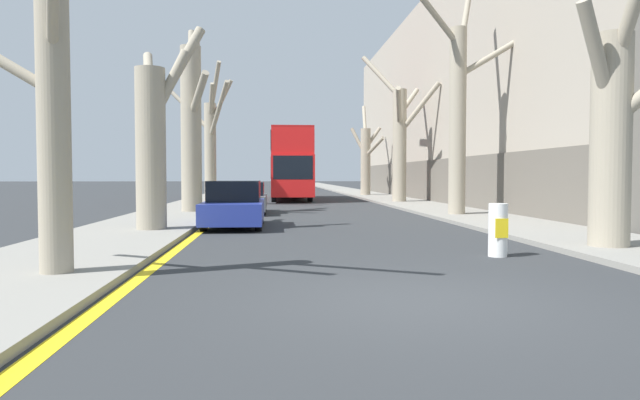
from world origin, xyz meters
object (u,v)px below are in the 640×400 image
Objects in this scene: street_tree_right_3 at (366,157)px; street_tree_left_2 at (192,123)px; street_tree_right_0 at (615,127)px; parked_car_0 at (234,205)px; street_tree_left_3 at (210,141)px; parked_car_1 at (245,198)px; street_tree_right_2 at (400,137)px; traffic_bollard at (498,230)px; double_decker_bus at (290,161)px; street_tree_right_1 at (459,110)px; street_tree_left_1 at (153,137)px; street_tree_left_0 at (47,98)px.

street_tree_left_2 is at bearing -118.31° from street_tree_right_3.
street_tree_right_0 is 10.70m from parked_car_0.
parked_car_1 is (2.13, -6.46, -2.78)m from street_tree_left_3.
street_tree_right_2 is 21.67m from traffic_bollard.
street_tree_right_0 reaches higher than double_decker_bus.
double_decker_bus reaches higher than traffic_bollard.
parked_car_1 is (-0.00, 6.48, -0.04)m from parked_car_0.
street_tree_right_1 reaches higher than street_tree_right_0.
street_tree_right_2 reaches higher than street_tree_left_1.
street_tree_right_1 is 1.06× the size of street_tree_right_2.
street_tree_left_3 is at bearing 111.30° from traffic_bollard.
street_tree_left_0 is 21.87m from street_tree_left_3.
street_tree_right_1 is at bearing -18.97° from parked_car_1.
street_tree_left_2 is at bearing -108.30° from double_decker_bus.
street_tree_left_2 is at bearing 90.27° from street_tree_left_1.
parked_car_0 reaches higher than parked_car_1.
street_tree_right_0 is at bearing -57.61° from parked_car_1.
street_tree_right_3 is 6.84× the size of traffic_bollard.
street_tree_left_3 reaches higher than street_tree_left_1.
street_tree_right_2 is (10.59, 23.21, 1.04)m from street_tree_left_0.
street_tree_left_2 is at bearing -142.42° from street_tree_right_2.
double_decker_bus is at bearing 110.43° from street_tree_right_1.
street_tree_right_0 is 32.06m from street_tree_right_3.
street_tree_left_0 is 25.53m from street_tree_right_2.
street_tree_right_3 reaches higher than traffic_bollard.
traffic_bollard is (5.62, -6.96, -0.15)m from parked_car_0.
street_tree_right_3 is at bearing 66.48° from parked_car_1.
street_tree_left_1 is at bearing 145.44° from traffic_bollard.
street_tree_left_0 is at bearing -90.09° from street_tree_left_2.
street_tree_right_2 is (0.12, 10.66, -0.29)m from street_tree_right_1.
street_tree_left_0 is 0.58× the size of double_decker_bus.
parked_car_1 is at bearing 8.74° from street_tree_left_2.
parked_car_1 is at bearing -71.72° from street_tree_left_3.
street_tree_right_0 reaches higher than traffic_bollard.
street_tree_right_1 is at bearing 26.78° from street_tree_left_1.
street_tree_left_2 is 22.03m from street_tree_right_3.
street_tree_left_1 is 11.75m from street_tree_right_1.
traffic_bollard is at bearing -51.05° from parked_car_0.
traffic_bollard is (7.76, -19.90, -2.88)m from street_tree_left_3.
street_tree_right_3 is at bearing 72.00° from parked_car_0.
street_tree_left_1 is at bearing -153.22° from street_tree_right_1.
street_tree_left_2 is 15.58m from traffic_bollard.
street_tree_left_1 is 11.47m from street_tree_right_0.
street_tree_right_0 is (10.40, -12.68, -1.16)m from street_tree_left_2.
street_tree_right_3 is at bearing 90.03° from street_tree_right_1.
double_decker_bus is (4.44, 21.31, -0.15)m from street_tree_left_1.
street_tree_left_1 reaches higher than double_decker_bus.
street_tree_right_3 is at bearing 89.93° from street_tree_right_0.
street_tree_right_2 is 1.21× the size of street_tree_right_3.
street_tree_left_3 is 1.69× the size of parked_car_1.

